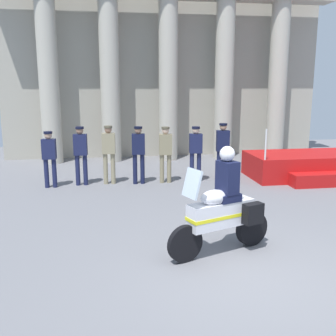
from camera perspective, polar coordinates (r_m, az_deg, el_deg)
name	(u,v)px	position (r m, az deg, el deg)	size (l,w,h in m)	color
ground_plane	(253,272)	(6.65, 12.05, -14.40)	(28.00, 28.00, 0.00)	slate
colonnade_backdrop	(166,62)	(15.99, -0.28, 14.98)	(12.74, 1.57, 7.31)	#A49F91
reviewing_stand	(305,166)	(13.32, 19.10, 0.27)	(3.52, 2.35, 1.66)	#B71414
officer_in_row_0	(49,155)	(11.74, -16.67, 1.83)	(0.40, 0.25, 1.62)	#191E42
officer_in_row_1	(81,151)	(11.79, -12.43, 2.40)	(0.40, 0.25, 1.72)	#191E42
officer_in_row_2	(109,150)	(11.78, -8.50, 2.59)	(0.40, 0.25, 1.73)	gray
officer_in_row_3	(138,150)	(11.70, -4.26, 2.55)	(0.40, 0.25, 1.71)	#141938
officer_in_row_4	(166,150)	(11.81, -0.36, 2.59)	(0.40, 0.25, 1.69)	#847A5B
officer_in_row_5	(196,150)	(11.93, 3.99, 2.66)	(0.40, 0.25, 1.68)	#191E42
officer_in_row_6	(223,147)	(12.21, 7.85, 3.01)	(0.40, 0.25, 1.76)	#141938
motorcycle_with_rider	(224,209)	(7.00, 8.06, -5.87)	(2.00, 1.00, 1.90)	black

